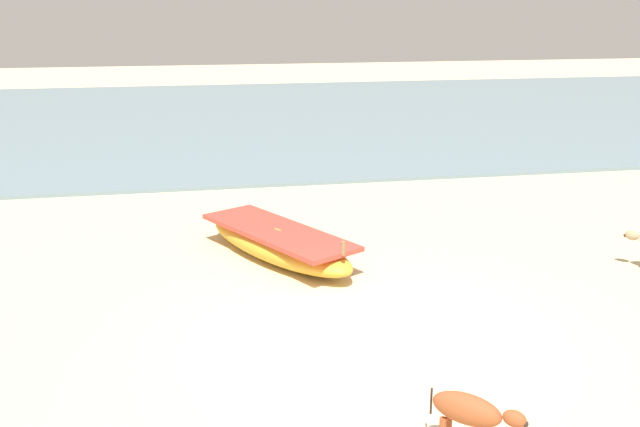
{
  "coord_description": "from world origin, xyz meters",
  "views": [
    {
      "loc": [
        -2.1,
        -7.43,
        3.85
      ],
      "look_at": [
        -0.02,
        3.37,
        0.6
      ],
      "focal_mm": 39.98,
      "sensor_mm": 36.0,
      "label": 1
    }
  ],
  "objects": [
    {
      "name": "calf_far_rust",
      "position": [
        0.23,
        -2.29,
        0.41
      ],
      "size": [
        0.75,
        0.72,
        0.58
      ],
      "rotation": [
        0.0,
        0.0,
        5.53
      ],
      "color": "#9E4C28",
      "rests_on": "ground"
    },
    {
      "name": "ground",
      "position": [
        0.0,
        0.0,
        0.0
      ],
      "size": [
        80.0,
        80.0,
        0.0
      ],
      "primitive_type": "plane",
      "color": "beige"
    },
    {
      "name": "sea_water",
      "position": [
        0.0,
        17.52,
        0.04
      ],
      "size": [
        60.0,
        20.0,
        0.08
      ],
      "primitive_type": "cube",
      "color": "slate",
      "rests_on": "ground"
    },
    {
      "name": "fishing_boat_2",
      "position": [
        -0.75,
        3.04,
        0.26
      ],
      "size": [
        2.46,
        3.39,
        0.68
      ],
      "rotation": [
        0.0,
        0.0,
        5.22
      ],
      "color": "gold",
      "rests_on": "ground"
    }
  ]
}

